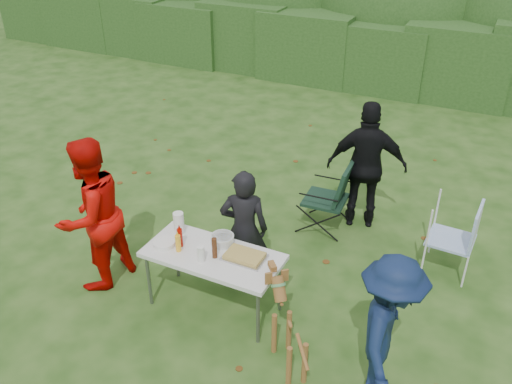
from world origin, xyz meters
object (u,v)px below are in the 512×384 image
at_px(camping_chair, 325,196).
at_px(ketchup_bottle, 180,238).
at_px(person_black_puffy, 367,166).
at_px(child, 388,332).
at_px(lawn_chair, 451,237).
at_px(folding_table, 213,258).
at_px(paper_towel_roll, 179,223).
at_px(dog, 289,335).
at_px(person_red_jacket, 91,215).
at_px(beer_bottle, 214,248).
at_px(person_cook, 244,230).
at_px(mustard_bottle, 178,243).

height_order(camping_chair, ketchup_bottle, camping_chair).
distance_m(person_black_puffy, camping_chair, 0.68).
relative_size(child, lawn_chair, 1.60).
bearing_deg(person_black_puffy, folding_table, 51.74).
bearing_deg(folding_table, ketchup_bottle, -176.07).
relative_size(camping_chair, paper_towel_roll, 3.90).
relative_size(child, dog, 1.73).
height_order(person_red_jacket, lawn_chair, person_red_jacket).
height_order(folding_table, beer_bottle, beer_bottle).
relative_size(child, camping_chair, 1.54).
relative_size(lawn_chair, beer_bottle, 4.05).
relative_size(person_black_puffy, dog, 2.00).
bearing_deg(lawn_chair, ketchup_bottle, 38.56).
xyz_separation_m(dog, lawn_chair, (1.14, 2.30, 0.06)).
height_order(person_black_puffy, camping_chair, person_black_puffy).
xyz_separation_m(person_red_jacket, dog, (2.56, -0.25, -0.50)).
height_order(person_cook, lawn_chair, person_cook).
distance_m(folding_table, lawn_chair, 2.92).
bearing_deg(person_cook, dog, 114.08).
relative_size(person_cook, ketchup_bottle, 6.88).
xyz_separation_m(folding_table, lawn_chair, (2.24, 1.86, -0.20)).
bearing_deg(lawn_chair, paper_towel_roll, 33.96).
distance_m(person_cook, paper_towel_roll, 0.75).
distance_m(lawn_chair, paper_towel_roll, 3.27).
height_order(camping_chair, mustard_bottle, camping_chair).
height_order(child, lawn_chair, child).
relative_size(lawn_chair, ketchup_bottle, 4.42).
distance_m(dog, lawn_chair, 2.57).
height_order(mustard_bottle, beer_bottle, beer_bottle).
relative_size(dog, camping_chair, 0.89).
bearing_deg(lawn_chair, person_cook, 34.66).
bearing_deg(dog, beer_bottle, 26.63).
bearing_deg(folding_table, paper_towel_roll, 161.18).
xyz_separation_m(child, paper_towel_roll, (-2.53, 0.54, 0.09)).
xyz_separation_m(person_red_jacket, ketchup_bottle, (1.08, 0.16, -0.08)).
bearing_deg(folding_table, lawn_chair, 39.73).
height_order(folding_table, person_black_puffy, person_black_puffy).
distance_m(person_cook, camping_chair, 1.62).
height_order(child, dog, child).
relative_size(person_cook, dog, 1.68).
height_order(folding_table, paper_towel_roll, paper_towel_roll).
distance_m(child, ketchup_bottle, 2.40).
bearing_deg(beer_bottle, child, -9.19).
bearing_deg(paper_towel_roll, folding_table, -18.82).
relative_size(child, mustard_bottle, 7.80).
xyz_separation_m(person_red_jacket, paper_towel_roll, (0.92, 0.38, -0.06)).
bearing_deg(child, lawn_chair, -14.79).
distance_m(person_red_jacket, beer_bottle, 1.53).
bearing_deg(child, folding_table, 71.57).
distance_m(ketchup_bottle, paper_towel_roll, 0.26).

